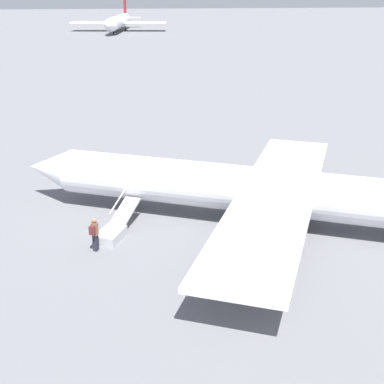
# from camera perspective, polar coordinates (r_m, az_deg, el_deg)

# --- Properties ---
(ground_plane) EXTENTS (600.00, 600.00, 0.00)m
(ground_plane) POSITION_cam_1_polar(r_m,az_deg,el_deg) (29.87, 6.65, -3.30)
(ground_plane) COLOR slate
(airplane_main) EXTENTS (26.97, 21.13, 6.64)m
(airplane_main) POSITION_cam_1_polar(r_m,az_deg,el_deg) (28.99, 8.57, 0.08)
(airplane_main) COLOR silver
(airplane_main) RESTS_ON ground
(airplane_far_left) EXTENTS (27.91, 36.88, 9.05)m
(airplane_far_left) POSITION_cam_1_polar(r_m,az_deg,el_deg) (162.71, -7.84, 17.57)
(airplane_far_left) COLOR white
(airplane_far_left) RESTS_ON ground
(boarding_stairs) EXTENTS (2.57, 4.08, 1.67)m
(boarding_stairs) POSITION_cam_1_polar(r_m,az_deg,el_deg) (28.28, -8.34, -4.02)
(boarding_stairs) COLOR #B2B2B7
(boarding_stairs) RESTS_ON ground
(passenger) EXTENTS (0.46, 0.57, 1.74)m
(passenger) POSITION_cam_1_polar(r_m,az_deg,el_deg) (26.68, -10.35, -4.25)
(passenger) COLOR #23232D
(passenger) RESTS_ON ground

